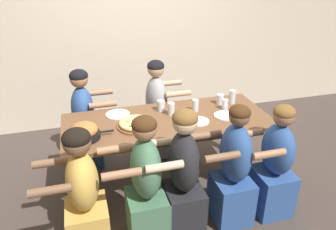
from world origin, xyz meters
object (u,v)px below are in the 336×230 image
at_px(drinking_glass_a, 171,110).
at_px(diner_near_center, 183,179).
at_px(empty_plate_b, 118,114).
at_px(pizza_board_main, 136,124).
at_px(diner_near_right, 275,166).
at_px(drinking_glass_d, 225,105).
at_px(diner_near_midleft, 146,186).
at_px(empty_plate_a, 198,121).
at_px(drinking_glass_b, 232,97).
at_px(diner_near_midright, 233,172).
at_px(skillet_bowl, 85,132).
at_px(drinking_glass_c, 195,106).
at_px(drinking_glass_e, 161,106).
at_px(diner_near_left, 84,198).
at_px(diner_far_center, 157,113).
at_px(drinking_glass_f, 220,100).
at_px(empty_plate_c, 225,116).
at_px(diner_far_left, 85,123).

distance_m(drinking_glass_a, diner_near_center, 0.78).
bearing_deg(empty_plate_b, pizza_board_main, -66.29).
distance_m(drinking_glass_a, diner_near_right, 1.09).
bearing_deg(drinking_glass_d, pizza_board_main, -172.23).
bearing_deg(diner_near_midleft, empty_plate_a, -50.74).
bearing_deg(drinking_glass_b, diner_near_midright, -113.72).
bearing_deg(skillet_bowl, pizza_board_main, 11.62).
relative_size(drinking_glass_c, diner_near_midleft, 0.11).
distance_m(pizza_board_main, drinking_glass_e, 0.41).
relative_size(pizza_board_main, drinking_glass_d, 3.33).
height_order(diner_near_left, diner_far_center, diner_far_center).
bearing_deg(drinking_glass_f, diner_near_midright, -105.28).
bearing_deg(empty_plate_c, pizza_board_main, 178.32).
height_order(diner_far_left, diner_near_midleft, diner_near_midleft).
bearing_deg(drinking_glass_d, empty_plate_a, -151.55).
bearing_deg(empty_plate_a, drinking_glass_d, 28.45).
height_order(skillet_bowl, empty_plate_c, skillet_bowl).
height_order(empty_plate_a, drinking_glass_e, drinking_glass_e).
height_order(drinking_glass_a, diner_near_right, diner_near_right).
distance_m(drinking_glass_d, diner_near_midleft, 1.24).
relative_size(empty_plate_b, diner_far_center, 0.20).
relative_size(drinking_glass_e, diner_near_center, 0.10).
relative_size(empty_plate_c, drinking_glass_d, 2.12).
xyz_separation_m(pizza_board_main, drinking_glass_d, (0.94, 0.13, 0.02)).
bearing_deg(drinking_glass_f, empty_plate_b, 178.41).
bearing_deg(pizza_board_main, empty_plate_c, -1.68).
relative_size(diner_near_right, diner_near_left, 0.98).
xyz_separation_m(drinking_glass_c, drinking_glass_e, (-0.33, 0.10, 0.00)).
xyz_separation_m(empty_plate_a, empty_plate_c, (0.30, 0.04, -0.00)).
height_order(drinking_glass_a, diner_near_midright, diner_near_midright).
xyz_separation_m(empty_plate_a, diner_far_center, (-0.22, 0.75, -0.23)).
bearing_deg(drinking_glass_b, drinking_glass_a, -171.36).
bearing_deg(skillet_bowl, drinking_glass_d, 9.04).
distance_m(drinking_glass_f, diner_near_midright, 0.91).
relative_size(drinking_glass_c, diner_far_left, 0.11).
bearing_deg(drinking_glass_c, empty_plate_a, -103.13).
distance_m(skillet_bowl, drinking_glass_f, 1.45).
bearing_deg(drinking_glass_b, drinking_glass_d, -138.46).
relative_size(empty_plate_c, drinking_glass_b, 1.54).
relative_size(diner_near_left, diner_near_midleft, 0.97).
bearing_deg(diner_near_right, drinking_glass_e, 44.10).
xyz_separation_m(drinking_glass_a, diner_near_right, (0.74, -0.72, -0.32)).
bearing_deg(drinking_glass_a, drinking_glass_d, -1.70).
xyz_separation_m(empty_plate_c, diner_far_center, (-0.51, 0.71, -0.23)).
bearing_deg(empty_plate_a, diner_near_midright, -75.02).
height_order(drinking_glass_b, diner_far_left, diner_far_left).
relative_size(skillet_bowl, diner_far_left, 0.33).
height_order(drinking_glass_a, drinking_glass_b, drinking_glass_b).
distance_m(diner_near_center, diner_near_midleft, 0.31).
xyz_separation_m(drinking_glass_f, diner_near_midleft, (-0.99, -0.84, -0.28)).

